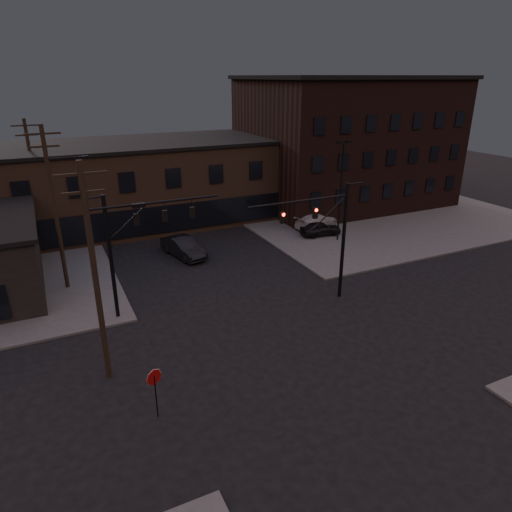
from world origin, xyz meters
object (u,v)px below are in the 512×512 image
at_px(parked_car_lot_b, 316,221).
at_px(car_crossing, 183,247).
at_px(traffic_signal_near, 330,231).
at_px(traffic_signal_far, 131,241).
at_px(parked_car_lot_a, 320,229).
at_px(stop_sign, 155,382).

xyz_separation_m(parked_car_lot_b, car_crossing, (-14.24, -1.46, -0.04)).
distance_m(traffic_signal_near, traffic_signal_far, 12.57).
distance_m(parked_car_lot_b, car_crossing, 14.31).
height_order(traffic_signal_far, parked_car_lot_b, traffic_signal_far).
relative_size(traffic_signal_near, car_crossing, 1.60).
bearing_deg(parked_car_lot_a, traffic_signal_far, 117.86).
height_order(traffic_signal_far, car_crossing, traffic_signal_far).
bearing_deg(car_crossing, traffic_signal_far, -137.66).
bearing_deg(car_crossing, parked_car_lot_b, -7.98).
distance_m(traffic_signal_far, parked_car_lot_b, 22.63).
bearing_deg(traffic_signal_near, parked_car_lot_b, 59.72).
bearing_deg(parked_car_lot_a, car_crossing, 92.52).
bearing_deg(parked_car_lot_b, car_crossing, 80.31).
height_order(traffic_signal_near, car_crossing, traffic_signal_near).
bearing_deg(car_crossing, parked_car_lot_a, -16.96).
height_order(traffic_signal_near, traffic_signal_far, same).
height_order(traffic_signal_near, parked_car_lot_b, traffic_signal_near).
relative_size(parked_car_lot_a, parked_car_lot_b, 0.80).
height_order(traffic_signal_near, stop_sign, traffic_signal_near).
xyz_separation_m(stop_sign, car_crossing, (6.96, 18.45, -1.02)).
height_order(traffic_signal_far, parked_car_lot_a, traffic_signal_far).
relative_size(stop_sign, parked_car_lot_a, 0.63).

